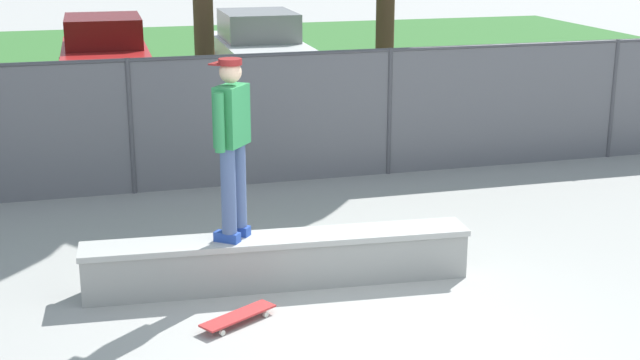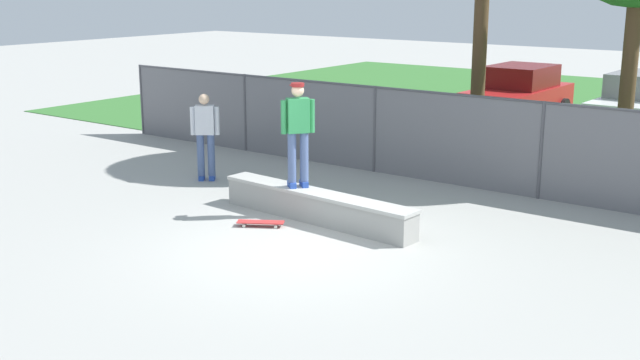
% 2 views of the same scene
% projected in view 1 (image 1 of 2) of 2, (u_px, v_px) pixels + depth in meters
% --- Properties ---
extents(ground_plane, '(80.00, 80.00, 0.00)m').
position_uv_depth(ground_plane, '(383.00, 334.00, 8.21)').
color(ground_plane, '#9E9E99').
extents(grass_strip, '(30.69, 20.00, 0.02)m').
position_uv_depth(grass_strip, '(180.00, 71.00, 22.48)').
color(grass_strip, '#336B2D').
rests_on(grass_strip, ground).
extents(concrete_ledge, '(4.02, 0.76, 0.53)m').
position_uv_depth(concrete_ledge, '(278.00, 260.00, 9.26)').
color(concrete_ledge, '#999993').
rests_on(concrete_ledge, ground).
extents(skateboarder, '(0.43, 0.49, 1.84)m').
position_uv_depth(skateboarder, '(232.00, 140.00, 8.83)').
color(skateboarder, '#2647A5').
rests_on(skateboarder, concrete_ledge).
extents(skateboard, '(0.79, 0.58, 0.09)m').
position_uv_depth(skateboard, '(238.00, 316.00, 8.41)').
color(skateboard, red).
rests_on(skateboard, ground).
extents(chainlink_fence, '(18.76, 0.07, 1.88)m').
position_uv_depth(chainlink_fence, '(265.00, 114.00, 12.67)').
color(chainlink_fence, '#4C4C51').
rests_on(chainlink_fence, ground).
extents(car_red, '(2.09, 4.24, 1.66)m').
position_uv_depth(car_red, '(105.00, 55.00, 19.52)').
color(car_red, '#B21E1E').
rests_on(car_red, ground).
extents(car_white, '(2.09, 4.24, 1.66)m').
position_uv_depth(car_white, '(259.00, 48.00, 20.53)').
color(car_white, silver).
rests_on(car_white, ground).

